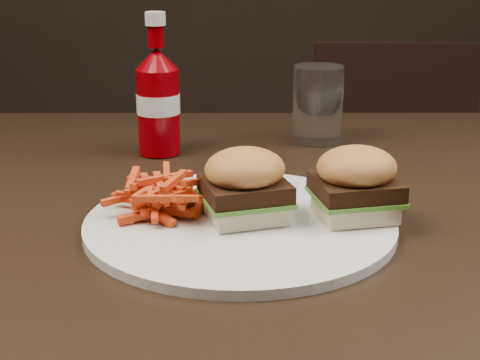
{
  "coord_description": "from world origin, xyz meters",
  "views": [
    {
      "loc": [
        0.08,
        -0.84,
        1.04
      ],
      "look_at": [
        0.09,
        -0.12,
        0.8
      ],
      "focal_mm": 55.0,
      "sensor_mm": 36.0,
      "label": 1
    }
  ],
  "objects_px": {
    "plate": "(240,224)",
    "tumbler": "(318,105)",
    "ketchup_bottle": "(159,112)",
    "dining_table": "(168,204)",
    "chair_far": "(377,194)"
  },
  "relations": [
    {
      "from": "plate",
      "to": "tumbler",
      "type": "relative_size",
      "value": 2.82
    },
    {
      "from": "plate",
      "to": "ketchup_bottle",
      "type": "bearing_deg",
      "value": 111.78
    },
    {
      "from": "plate",
      "to": "tumbler",
      "type": "bearing_deg",
      "value": 71.45
    },
    {
      "from": "dining_table",
      "to": "plate",
      "type": "bearing_deg",
      "value": -55.73
    },
    {
      "from": "chair_far",
      "to": "ketchup_bottle",
      "type": "bearing_deg",
      "value": 60.44
    },
    {
      "from": "ketchup_bottle",
      "to": "tumbler",
      "type": "xyz_separation_m",
      "value": [
        0.23,
        0.06,
        -0.01
      ]
    },
    {
      "from": "plate",
      "to": "dining_table",
      "type": "bearing_deg",
      "value": 124.27
    },
    {
      "from": "dining_table",
      "to": "tumbler",
      "type": "height_order",
      "value": "tumbler"
    },
    {
      "from": "dining_table",
      "to": "tumbler",
      "type": "xyz_separation_m",
      "value": [
        0.2,
        0.21,
        0.08
      ]
    },
    {
      "from": "chair_far",
      "to": "plate",
      "type": "distance_m",
      "value": 1.12
    },
    {
      "from": "ketchup_bottle",
      "to": "chair_far",
      "type": "bearing_deg",
      "value": 58.29
    },
    {
      "from": "dining_table",
      "to": "chair_far",
      "type": "xyz_separation_m",
      "value": [
        0.43,
        0.89,
        -0.3
      ]
    },
    {
      "from": "chair_far",
      "to": "plate",
      "type": "height_order",
      "value": "plate"
    },
    {
      "from": "dining_table",
      "to": "chair_far",
      "type": "height_order",
      "value": "dining_table"
    },
    {
      "from": "chair_far",
      "to": "tumbler",
      "type": "height_order",
      "value": "tumbler"
    }
  ]
}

